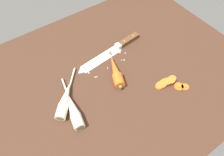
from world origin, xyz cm
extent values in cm
cube|color=#42281C|center=(0.00, 0.00, -2.00)|extent=(120.00, 90.00, 4.00)
cube|color=silver|center=(2.82, 10.28, 0.25)|extent=(20.33, 6.30, 0.50)
cone|color=silver|center=(-8.32, 9.20, 0.25)|extent=(3.37, 4.23, 3.96)
cube|color=silver|center=(12.78, 11.24, 1.10)|extent=(2.27, 3.12, 2.20)
cube|color=brown|center=(19.25, 11.86, 1.10)|extent=(11.22, 3.84, 2.20)
sphere|color=silver|center=(16.46, 11.59, 2.20)|extent=(0.50, 0.50, 0.50)
sphere|color=silver|center=(22.03, 12.13, 2.20)|extent=(0.50, 0.50, 0.50)
cylinder|color=#D6601E|center=(1.27, -4.77, 2.10)|extent=(5.91, 6.63, 4.20)
cone|color=#D6601E|center=(3.67, 1.33, 2.10)|extent=(8.51, 13.68, 3.99)
sphere|color=#D6601E|center=(6.94, 9.65, 2.10)|extent=(1.20, 1.20, 1.20)
cylinder|color=#5B7F3D|center=(0.05, -7.88, 2.10)|extent=(1.48, 1.37, 1.20)
cylinder|color=beige|center=(-20.94, -10.76, 2.00)|extent=(5.02, 6.16, 4.00)
cone|color=beige|center=(-19.41, -3.32, 2.00)|extent=(5.69, 10.29, 3.80)
cylinder|color=beige|center=(-17.83, 4.30, 1.10)|extent=(2.81, 10.44, 0.70)
cylinder|color=brown|center=(-21.49, -13.43, 2.00)|extent=(2.80, 0.86, 2.80)
cylinder|color=beige|center=(-23.76, -4.21, 2.00)|extent=(6.68, 6.81, 4.00)
cone|color=beige|center=(-18.64, 1.54, 2.00)|extent=(9.40, 9.90, 3.80)
cylinder|color=beige|center=(-13.39, 7.44, 1.10)|extent=(7.62, 8.44, 0.70)
cylinder|color=brown|center=(-25.61, -6.29, 2.00)|extent=(2.29, 2.09, 2.80)
cylinder|color=#D6601E|center=(13.58, -15.49, 0.35)|extent=(2.96, 2.96, 0.70)
cylinder|color=#D6601E|center=(14.15, -15.51, 0.60)|extent=(3.34, 3.26, 1.75)
cylinder|color=#D6601E|center=(15.21, -15.78, 0.84)|extent=(3.40, 3.33, 1.90)
cylinder|color=#D6601E|center=(16.16, -15.74, 1.09)|extent=(3.34, 3.28, 2.09)
cylinder|color=#D6601E|center=(17.10, -16.02, 1.33)|extent=(3.25, 3.17, 1.70)
cylinder|color=#D6601E|center=(17.69, -16.33, 1.57)|extent=(3.08, 3.01, 2.04)
cylinder|color=#D6601E|center=(18.73, -16.70, 1.82)|extent=(3.31, 3.26, 2.20)
cylinder|color=#D6601E|center=(19.46, -16.64, 2.06)|extent=(3.09, 3.00, 1.73)
cylinder|color=#D6601E|center=(22.09, -21.70, 0.35)|extent=(3.11, 3.11, 0.70)
cylinder|color=orange|center=(22.09, -21.70, 0.62)|extent=(1.31, 1.31, 0.16)
cylinder|color=#D6601E|center=(20.21, -20.09, 0.35)|extent=(3.78, 3.78, 0.70)
cylinder|color=orange|center=(20.21, -20.09, 0.62)|extent=(1.59, 1.59, 0.16)
sphere|color=beige|center=(-4.84, 3.31, 0.27)|extent=(0.55, 0.55, 0.55)
sphere|color=beige|center=(9.12, 8.98, 0.22)|extent=(0.44, 0.44, 0.44)
sphere|color=beige|center=(2.13, 4.30, 0.28)|extent=(0.55, 0.55, 0.55)
sphere|color=beige|center=(-4.11, 3.06, 0.26)|extent=(0.51, 0.51, 0.51)
sphere|color=beige|center=(-5.82, 6.64, 0.34)|extent=(0.69, 0.69, 0.69)
sphere|color=beige|center=(-8.89, 9.26, 0.31)|extent=(0.61, 0.61, 0.61)
sphere|color=beige|center=(-3.12, 10.31, 0.34)|extent=(0.67, 0.67, 0.67)
sphere|color=beige|center=(11.79, 8.60, 0.41)|extent=(0.82, 0.82, 0.82)
sphere|color=beige|center=(3.61, 11.56, 0.26)|extent=(0.52, 0.52, 0.52)
sphere|color=beige|center=(11.47, 12.63, 0.31)|extent=(0.61, 0.61, 0.61)
sphere|color=beige|center=(13.51, 6.87, 0.28)|extent=(0.57, 0.57, 0.57)
sphere|color=beige|center=(8.23, 12.24, 0.41)|extent=(0.83, 0.83, 0.83)
sphere|color=beige|center=(10.74, 3.81, 0.32)|extent=(0.63, 0.63, 0.63)
sphere|color=beige|center=(-4.28, 8.77, 0.37)|extent=(0.73, 0.73, 0.73)
sphere|color=beige|center=(0.66, 8.29, 0.45)|extent=(0.90, 0.90, 0.90)
sphere|color=beige|center=(7.78, 11.91, 0.35)|extent=(0.70, 0.70, 0.70)
sphere|color=beige|center=(9.65, 4.37, 0.23)|extent=(0.45, 0.45, 0.45)
camera|label=1|loc=(-29.51, -44.08, 72.20)|focal=34.54mm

